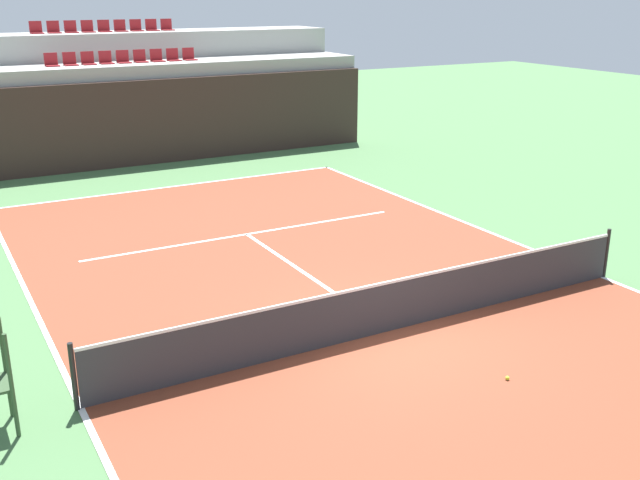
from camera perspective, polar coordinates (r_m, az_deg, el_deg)
The scene contains 14 objects.
ground_plane at distance 13.59m, azimuth 5.36°, elevation -6.94°, with size 80.00×80.00×0.00m, color #477042.
court_surface at distance 13.59m, azimuth 5.36°, elevation -6.92°, with size 11.00×24.00×0.01m, color brown.
baseline_far at distance 23.84m, azimuth -10.98°, elevation 4.06°, with size 11.00×0.10×0.00m, color white.
sideline_left at distance 11.74m, azimuth -17.79°, elevation -12.14°, with size 0.10×24.00×0.00m, color white.
sideline_right at distance 17.06m, azimuth 20.72°, elevation -2.66°, with size 0.10×24.00×0.00m, color white.
service_line_far at distance 18.83m, azimuth -5.61°, elevation 0.44°, with size 8.26×0.10×0.00m, color white.
centre_service_line at distance 16.10m, azimuth -1.03°, elevation -2.64°, with size 0.10×6.40×0.00m, color white.
back_wall at distance 26.92m, azimuth -13.63°, elevation 8.67°, with size 17.62×0.30×2.92m, color #33231E.
stands_tier_lower at distance 28.17m, azimuth -14.43°, elevation 9.51°, with size 17.62×2.40×3.39m, color #9E9E99.
stands_tier_upper at distance 30.41m, azimuth -15.71°, elevation 10.94°, with size 17.62×2.40×4.35m, color #9E9E99.
seating_row_lower at distance 28.05m, azimuth -14.79°, elevation 13.20°, with size 5.33×0.44×0.44m.
seating_row_upper at distance 30.32m, azimuth -16.15°, elevation 15.26°, with size 5.33×0.44×0.44m.
tennis_net at distance 13.38m, azimuth 5.43°, elevation -4.97°, with size 11.08×0.08×1.07m.
tennis_ball_0 at distance 12.28m, azimuth 14.12°, elevation -10.18°, with size 0.07×0.07×0.07m, color #CCE033.
Camera 1 is at (-7.02, -10.08, 5.82)m, focal length 41.90 mm.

